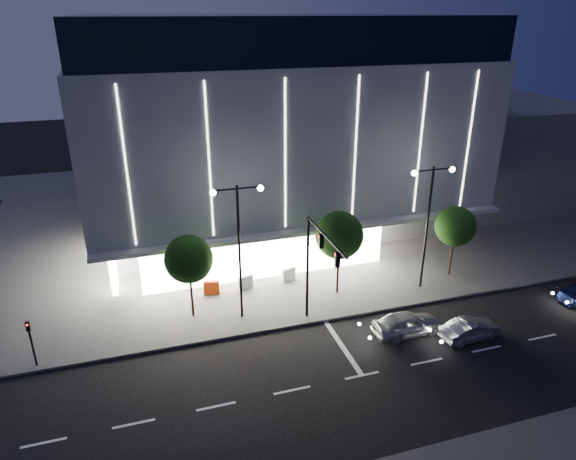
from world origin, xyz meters
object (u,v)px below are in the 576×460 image
(ped_signal_far, at_px, (31,339))
(barrier_c, at_px, (211,288))
(tree_mid, at_px, (339,238))
(car_lead, at_px, (407,324))
(barrier_b, at_px, (245,282))
(tree_right, at_px, (455,228))
(car_second, at_px, (470,329))
(barrier_d, at_px, (289,274))
(street_lamp_east, at_px, (429,211))
(tree_left, at_px, (189,262))
(street_lamp_west, at_px, (239,234))
(traffic_mast, at_px, (316,258))

(ped_signal_far, xyz_separation_m, barrier_c, (10.59, 4.84, -1.24))
(tree_mid, bearing_deg, car_lead, -68.89)
(car_lead, bearing_deg, barrier_b, 44.32)
(tree_right, bearing_deg, car_second, -114.69)
(tree_mid, relative_size, car_lead, 1.42)
(car_lead, bearing_deg, ped_signal_far, 80.31)
(barrier_b, distance_m, barrier_c, 2.42)
(tree_right, distance_m, car_second, 8.66)
(tree_mid, relative_size, barrier_d, 5.59)
(street_lamp_east, distance_m, tree_right, 3.81)
(car_second, bearing_deg, tree_left, 59.96)
(barrier_c, bearing_deg, tree_mid, -2.62)
(tree_left, relative_size, tree_mid, 0.93)
(street_lamp_west, distance_m, car_second, 15.11)
(tree_mid, relative_size, barrier_b, 5.59)
(car_second, bearing_deg, barrier_d, 35.26)
(tree_mid, height_order, barrier_d, tree_mid)
(street_lamp_west, xyz_separation_m, tree_left, (-2.97, 1.02, -1.92))
(traffic_mast, height_order, car_second, traffic_mast)
(street_lamp_east, height_order, tree_right, street_lamp_east)
(car_lead, bearing_deg, street_lamp_west, 61.88)
(tree_mid, relative_size, car_second, 1.61)
(traffic_mast, relative_size, tree_left, 1.24)
(car_lead, bearing_deg, traffic_mast, 67.52)
(street_lamp_west, bearing_deg, ped_signal_far, -172.87)
(barrier_b, bearing_deg, tree_left, -163.35)
(traffic_mast, bearing_deg, tree_left, 152.16)
(tree_left, bearing_deg, street_lamp_west, -18.94)
(traffic_mast, height_order, street_lamp_east, street_lamp_east)
(tree_right, height_order, car_lead, tree_right)
(barrier_b, bearing_deg, car_second, -53.82)
(tree_mid, relative_size, tree_right, 1.12)
(traffic_mast, xyz_separation_m, tree_right, (12.03, 3.68, -1.14))
(tree_right, bearing_deg, car_lead, -139.79)
(tree_mid, bearing_deg, tree_right, -0.00)
(tree_right, distance_m, car_lead, 9.42)
(car_second, distance_m, barrier_c, 17.04)
(street_lamp_west, relative_size, car_lead, 2.07)
(tree_left, height_order, barrier_d, tree_left)
(tree_right, bearing_deg, traffic_mast, -162.98)
(street_lamp_west, distance_m, car_lead, 11.61)
(ped_signal_far, height_order, barrier_d, ped_signal_far)
(barrier_b, bearing_deg, car_lead, -58.77)
(tree_mid, height_order, barrier_c, tree_mid)
(tree_mid, relative_size, barrier_c, 5.59)
(ped_signal_far, bearing_deg, tree_mid, 7.55)
(street_lamp_east, distance_m, car_second, 8.23)
(car_lead, distance_m, car_second, 3.77)
(barrier_d, bearing_deg, street_lamp_west, -158.55)
(ped_signal_far, distance_m, tree_left, 9.61)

